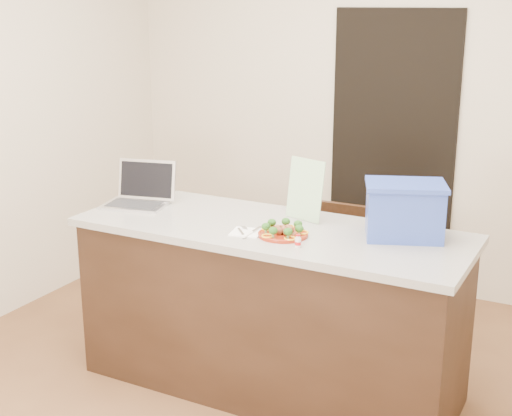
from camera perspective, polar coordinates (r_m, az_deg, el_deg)
The scene contains 16 objects.
ground at distance 3.87m, azimuth -0.64°, elevation -15.61°, with size 4.00×4.00×0.00m, color brown.
room_shell at distance 3.31m, azimuth -0.73°, elevation 8.94°, with size 4.00×4.00×4.00m.
doorway at distance 5.19m, azimuth 10.80°, elevation 4.37°, with size 0.90×0.02×2.00m, color black.
island at distance 3.85m, azimuth 1.13°, elevation -8.00°, with size 2.06×0.76×0.92m.
plate at distance 3.54m, azimuth 2.18°, elevation -2.09°, with size 0.25×0.25×0.02m.
meatballs at distance 3.53m, azimuth 2.26°, elevation -1.72°, with size 0.10×0.10×0.04m.
broccoli at distance 3.52m, azimuth 2.19°, elevation -1.48°, with size 0.21×0.21×0.04m.
pepper_rings at distance 3.53m, azimuth 2.18°, elevation -1.96°, with size 0.24×0.24×0.01m.
napkin at distance 3.58m, azimuth -0.77°, elevation -1.96°, with size 0.15×0.15×0.01m, color white.
fork at distance 3.60m, azimuth -0.98°, elevation -1.78°, with size 0.09×0.15×0.00m.
knife at distance 3.55m, azimuth -0.48°, elevation -2.00°, with size 0.02×0.20×0.01m.
yogurt_bottle at distance 3.37m, azimuth 3.38°, elevation -2.72°, with size 0.03×0.03×0.06m.
laptop at distance 4.13m, azimuth -9.21°, elevation 1.21°, with size 0.39×0.35×0.25m.
leaflet at distance 3.77m, azimuth 3.96°, elevation 1.48°, with size 0.23×0.00×0.33m, color white.
blue_box at distance 3.55m, azimuth 11.79°, elevation -0.15°, with size 0.46×0.40×0.28m.
chair at distance 4.37m, azimuth 6.91°, elevation -4.70°, with size 0.39×0.39×0.86m.
Camera 1 is at (1.57, -2.89, 2.04)m, focal length 50.00 mm.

